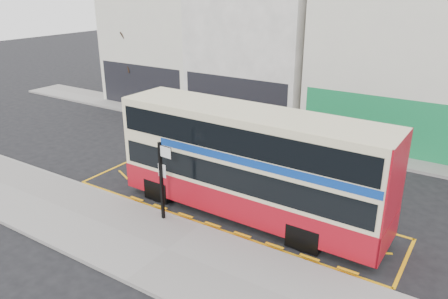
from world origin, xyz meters
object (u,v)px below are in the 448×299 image
Objects in this scene: bus_stop_post at (162,174)px; car_grey at (261,139)px; car_silver at (195,123)px; double_decker_bus at (250,163)px; street_tree_left at (135,40)px.

car_grey is at bearing 98.82° from bus_stop_post.
bus_stop_post reaches higher than car_grey.
bus_stop_post reaches higher than car_silver.
double_decker_bus is 7.60m from car_grey.
double_decker_bus is at bearing -33.71° from street_tree_left.
car_grey is (4.73, -0.31, -0.04)m from car_silver.
street_tree_left reaches higher than car_silver.
car_grey is (-3.12, 6.73, -1.66)m from double_decker_bus.
car_grey is 0.54× the size of street_tree_left.
street_tree_left is (-12.66, 3.80, 4.12)m from car_grey.
car_grey is (-0.63, 8.96, -1.40)m from bus_stop_post.
car_silver is (-5.36, 9.27, -1.37)m from bus_stop_post.
double_decker_bus reaches higher than car_grey.
car_silver is (-7.85, 7.04, -1.62)m from double_decker_bus.
car_silver is 4.74m from car_grey.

